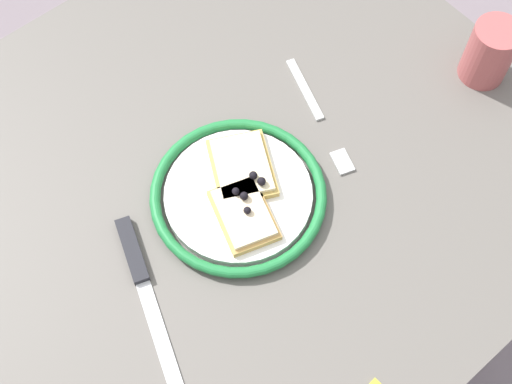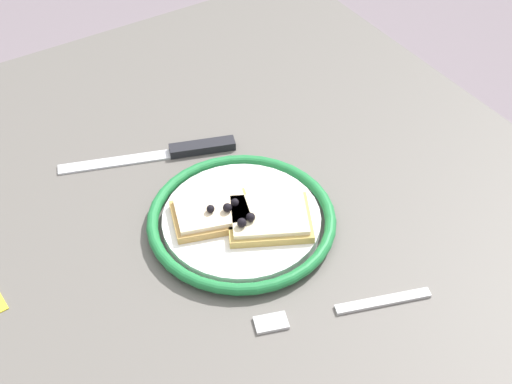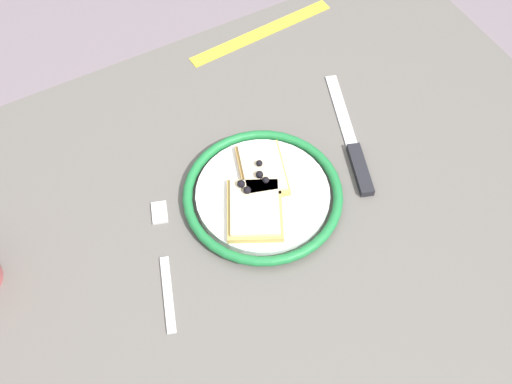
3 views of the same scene
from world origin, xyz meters
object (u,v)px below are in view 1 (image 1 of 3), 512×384
dining_table (210,221)px  knife (140,273)px  pizza_slice_far (242,167)px  cup (490,52)px  pizza_slice_near (244,214)px  fork (318,115)px  plate (238,195)px

dining_table → knife: size_ratio=4.17×
pizza_slice_far → cup: (-0.37, 0.09, 0.02)m
pizza_slice_near → fork: pizza_slice_near is taller
plate → pizza_slice_near: 0.04m
dining_table → pizza_slice_far: pizza_slice_far is taller
dining_table → knife: bearing=17.2°
pizza_slice_near → fork: (-0.18, -0.06, -0.02)m
dining_table → plate: bearing=121.5°
pizza_slice_far → cup: bearing=166.2°
dining_table → fork: fork is taller
plate → fork: size_ratio=1.18×
pizza_slice_near → pizza_slice_far: (-0.04, -0.05, -0.00)m
knife → plate: bearing=-178.9°
knife → fork: 0.33m
pizza_slice_far → fork: pizza_slice_far is taller
knife → fork: knife is taller
pizza_slice_near → knife: bearing=-10.7°
pizza_slice_far → knife: (0.19, 0.03, -0.02)m
dining_table → fork: 0.22m
plate → knife: plate is taller
plate → pizza_slice_near: bearing=62.7°
fork → cup: 0.25m
plate → knife: (0.16, 0.00, -0.01)m
plate → pizza_slice_far: (-0.03, -0.02, 0.01)m
plate → fork: (-0.17, -0.03, -0.01)m
pizza_slice_far → cup: 0.38m
dining_table → pizza_slice_near: size_ratio=8.79×
fork → cup: size_ratio=2.12×
dining_table → pizza_slice_near: pizza_slice_near is taller
dining_table → fork: (-0.19, 0.01, 0.10)m
dining_table → cup: bearing=165.7°
plate → pizza_slice_far: bearing=-138.8°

